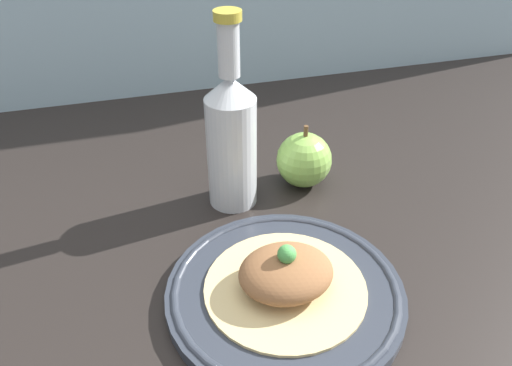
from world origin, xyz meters
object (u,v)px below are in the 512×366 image
(plate, at_px, (285,292))
(cider_bottle, at_px, (231,137))
(plated_food, at_px, (286,276))
(apple, at_px, (304,160))

(plate, height_order, cider_bottle, cider_bottle)
(plated_food, bearing_deg, plate, 180.00)
(plated_food, bearing_deg, cider_bottle, 93.44)
(cider_bottle, height_order, apple, cider_bottle)
(plated_food, xyz_separation_m, apple, (0.10, 0.22, 0.01))
(plate, relative_size, cider_bottle, 1.00)
(apple, bearing_deg, cider_bottle, -173.44)
(plate, distance_m, apple, 0.24)
(cider_bottle, bearing_deg, plated_food, -86.56)
(cider_bottle, bearing_deg, plate, -86.56)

